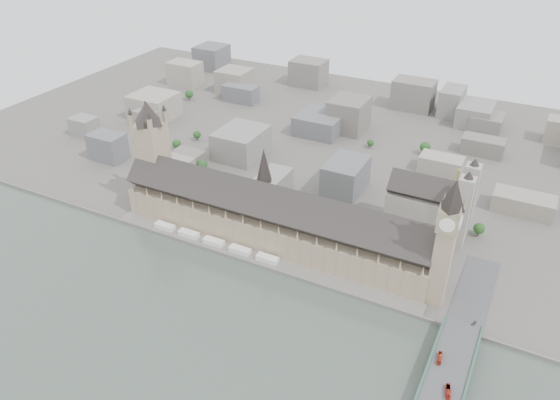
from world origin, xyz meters
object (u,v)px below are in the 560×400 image
at_px(elizabeth_tower, 447,235).
at_px(car_approach, 474,323).
at_px(palace_of_westminster, 272,219).
at_px(victoria_tower, 152,150).
at_px(red_bus_south, 448,391).
at_px(westminster_abbey, 431,206).
at_px(red_bus_north, 440,358).

xyz_separation_m(elizabeth_tower, car_approach, (30.07, -22.39, -47.19)).
distance_m(palace_of_westminster, victoria_tower, 126.41).
distance_m(red_bus_south, car_approach, 63.60).
height_order(elizabeth_tower, westminster_abbey, elizabeth_tower).
relative_size(red_bus_north, car_approach, 2.23).
height_order(westminster_abbey, red_bus_south, westminster_abbey).
height_order(red_bus_south, car_approach, red_bus_south).
bearing_deg(red_bus_south, car_approach, 74.89).
distance_m(westminster_abbey, red_bus_north, 157.10).
distance_m(elizabeth_tower, red_bus_north, 80.25).
height_order(elizabeth_tower, red_bus_north, elizabeth_tower).
relative_size(westminster_abbey, red_bus_south, 6.57).
distance_m(palace_of_westminster, red_bus_south, 192.08).
bearing_deg(elizabeth_tower, red_bus_south, -72.52).
height_order(palace_of_westminster, westminster_abbey, westminster_abbey).
distance_m(palace_of_westminster, red_bus_north, 172.54).
bearing_deg(victoria_tower, westminster_abbey, 16.50).
height_order(elizabeth_tower, red_bus_south, elizabeth_tower).
distance_m(palace_of_westminster, westminster_abbey, 134.09).
distance_m(victoria_tower, red_bus_south, 308.38).
bearing_deg(car_approach, westminster_abbey, 133.46).
bearing_deg(red_bus_north, red_bus_south, -72.49).
relative_size(palace_of_westminster, red_bus_south, 25.61).
distance_m(victoria_tower, red_bus_north, 291.97).
height_order(victoria_tower, red_bus_south, victoria_tower).
height_order(elizabeth_tower, victoria_tower, elizabeth_tower).
height_order(red_bus_north, car_approach, red_bus_north).
distance_m(victoria_tower, car_approach, 296.20).
bearing_deg(victoria_tower, car_approach, -7.93).
bearing_deg(palace_of_westminster, red_bus_south, -30.60).
relative_size(elizabeth_tower, victoria_tower, 1.07).
distance_m(red_bus_north, red_bus_south, 24.85).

